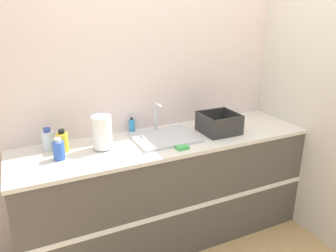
% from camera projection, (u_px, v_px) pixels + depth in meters
% --- Properties ---
extents(wall_back, '(4.73, 0.06, 2.60)m').
position_uv_depth(wall_back, '(150.00, 82.00, 2.73)').
color(wall_back, silver).
rests_on(wall_back, ground_plane).
extents(wall_right, '(0.06, 2.62, 2.60)m').
position_uv_depth(wall_right, '(288.00, 77.00, 2.92)').
color(wall_right, beige).
rests_on(wall_right, ground_plane).
extents(counter_cabinet, '(2.35, 0.64, 0.91)m').
position_uv_depth(counter_cabinet, '(167.00, 189.00, 2.73)').
color(counter_cabinet, '#514C47').
rests_on(counter_cabinet, ground_plane).
extents(sink, '(0.49, 0.40, 0.25)m').
position_uv_depth(sink, '(164.00, 136.00, 2.59)').
color(sink, silver).
rests_on(sink, counter_cabinet).
extents(paper_towel_roll, '(0.14, 0.14, 0.25)m').
position_uv_depth(paper_towel_roll, '(102.00, 132.00, 2.36)').
color(paper_towel_roll, '#4C4C51').
rests_on(paper_towel_roll, counter_cabinet).
extents(dish_rack, '(0.29, 0.29, 0.16)m').
position_uv_depth(dish_rack, '(219.00, 125.00, 2.70)').
color(dish_rack, '#2D2D2D').
rests_on(dish_rack, counter_cabinet).
extents(bottle_yellow, '(0.08, 0.08, 0.17)m').
position_uv_depth(bottle_yellow, '(63.00, 142.00, 2.33)').
color(bottle_yellow, yellow).
rests_on(bottle_yellow, counter_cabinet).
extents(bottle_blue, '(0.08, 0.08, 0.15)m').
position_uv_depth(bottle_blue, '(59.00, 150.00, 2.21)').
color(bottle_blue, '#2D56B7').
rests_on(bottle_blue, counter_cabinet).
extents(bottle_clear, '(0.09, 0.09, 0.17)m').
position_uv_depth(bottle_clear, '(48.00, 140.00, 2.36)').
color(bottle_clear, silver).
rests_on(bottle_clear, counter_cabinet).
extents(soap_dispenser, '(0.05, 0.05, 0.13)m').
position_uv_depth(soap_dispenser, '(132.00, 126.00, 2.69)').
color(soap_dispenser, '#338CCC').
rests_on(soap_dispenser, counter_cabinet).
extents(sponge, '(0.09, 0.06, 0.02)m').
position_uv_depth(sponge, '(182.00, 147.00, 2.39)').
color(sponge, '#4CB259').
rests_on(sponge, counter_cabinet).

